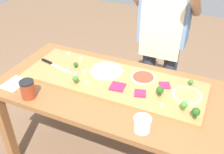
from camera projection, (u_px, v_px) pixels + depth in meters
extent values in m
cube|color=brown|center=(6.00, 130.00, 2.09)|extent=(0.07, 0.07, 0.76)
cube|color=brown|center=(56.00, 84.00, 2.62)|extent=(0.07, 0.07, 0.76)
cube|color=brown|center=(215.00, 129.00, 2.10)|extent=(0.07, 0.07, 0.76)
cube|color=brown|center=(111.00, 89.00, 1.87)|extent=(1.65, 0.82, 0.04)
cube|color=#B27F47|center=(113.00, 80.00, 1.91)|extent=(1.33, 0.46, 0.02)
cube|color=#B7BABF|center=(61.00, 68.00, 2.02)|extent=(0.22, 0.07, 0.00)
cube|color=black|center=(47.00, 61.00, 2.10)|extent=(0.11, 0.04, 0.02)
cylinder|color=beige|center=(187.00, 95.00, 1.74)|extent=(0.20, 0.20, 0.01)
cylinder|color=#899E4C|center=(187.00, 94.00, 1.73)|extent=(0.16, 0.16, 0.01)
cylinder|color=beige|center=(107.00, 71.00, 1.99)|extent=(0.26, 0.26, 0.01)
cylinder|color=silver|center=(107.00, 70.00, 1.98)|extent=(0.21, 0.21, 0.01)
cylinder|color=beige|center=(143.00, 78.00, 1.91)|extent=(0.19, 0.19, 0.01)
cylinder|color=#BC3D28|center=(143.00, 77.00, 1.91)|extent=(0.15, 0.15, 0.01)
cube|color=#9E234C|center=(140.00, 93.00, 1.75)|extent=(0.10, 0.10, 0.01)
cube|color=#9E234C|center=(165.00, 85.00, 1.83)|extent=(0.10, 0.10, 0.01)
cube|color=#9E234C|center=(117.00, 87.00, 1.81)|extent=(0.11, 0.11, 0.01)
cylinder|color=#2C5915|center=(195.00, 116.00, 1.55)|extent=(0.02, 0.02, 0.03)
sphere|color=#23561E|center=(196.00, 112.00, 1.53)|extent=(0.05, 0.05, 0.05)
cylinder|color=#2C5915|center=(159.00, 94.00, 1.73)|extent=(0.02, 0.02, 0.03)
sphere|color=#23561E|center=(160.00, 90.00, 1.71)|extent=(0.05, 0.05, 0.05)
cylinder|color=#3F7220|center=(76.00, 82.00, 1.85)|extent=(0.02, 0.02, 0.03)
sphere|color=#38752D|center=(75.00, 79.00, 1.83)|extent=(0.04, 0.04, 0.04)
cylinder|color=#487A23|center=(183.00, 108.00, 1.61)|extent=(0.02, 0.02, 0.03)
sphere|color=#427F33|center=(184.00, 105.00, 1.60)|extent=(0.04, 0.04, 0.04)
cylinder|color=#3F7220|center=(190.00, 84.00, 1.84)|extent=(0.02, 0.02, 0.01)
sphere|color=#38752D|center=(191.00, 82.00, 1.83)|extent=(0.04, 0.04, 0.04)
cylinder|color=#2C5915|center=(76.00, 67.00, 2.03)|extent=(0.02, 0.02, 0.02)
sphere|color=#23561E|center=(76.00, 64.00, 2.02)|extent=(0.04, 0.04, 0.04)
cube|color=silver|center=(85.00, 72.00, 1.97)|extent=(0.02, 0.02, 0.02)
cube|color=white|center=(81.00, 58.00, 2.14)|extent=(0.02, 0.02, 0.02)
cube|color=white|center=(87.00, 81.00, 1.87)|extent=(0.02, 0.02, 0.02)
cube|color=silver|center=(162.00, 105.00, 1.64)|extent=(0.02, 0.02, 0.02)
cube|color=silver|center=(75.00, 75.00, 1.93)|extent=(0.02, 0.02, 0.02)
cube|color=white|center=(68.00, 53.00, 2.21)|extent=(0.02, 0.02, 0.02)
cylinder|color=white|center=(142.00, 124.00, 1.49)|extent=(0.10, 0.10, 0.09)
cylinder|color=white|center=(142.00, 126.00, 1.50)|extent=(0.09, 0.09, 0.05)
cylinder|color=#99381E|center=(28.00, 90.00, 1.74)|extent=(0.10, 0.10, 0.12)
cylinder|color=black|center=(26.00, 82.00, 1.70)|extent=(0.10, 0.10, 0.01)
cube|color=white|center=(14.00, 83.00, 1.90)|extent=(0.14, 0.18, 0.00)
cylinder|color=#333847|center=(147.00, 81.00, 2.53)|extent=(0.12, 0.12, 0.90)
cylinder|color=#333847|center=(167.00, 86.00, 2.46)|extent=(0.12, 0.12, 0.90)
cube|color=#6689B2|center=(166.00, 10.00, 2.09)|extent=(0.40, 0.20, 0.55)
cube|color=beige|center=(161.00, 25.00, 2.06)|extent=(0.34, 0.01, 0.60)
cylinder|color=tan|center=(196.00, 3.00, 1.87)|extent=(0.08, 0.39, 0.31)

